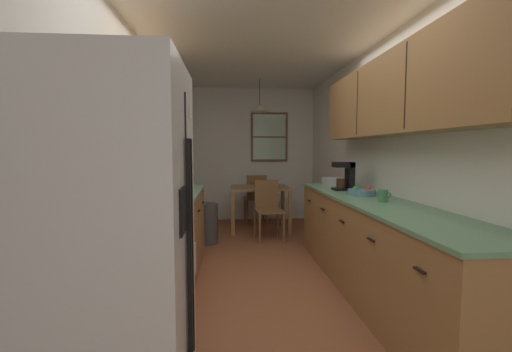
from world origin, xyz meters
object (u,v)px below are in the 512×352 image
Objects in this scene: refrigerator at (116,241)px; storage_canister at (158,190)px; dining_chair_near at (268,207)px; fruit_bowl at (362,192)px; mug_by_coffeemaker at (383,196)px; dining_chair_far at (256,196)px; coffee_maker at (346,175)px; stove_range at (143,272)px; microwave_over_range at (122,101)px; dining_table at (260,193)px; trash_bin at (206,223)px; dish_rack at (336,182)px.

refrigerator is 1.35m from storage_canister.
fruit_bowl reaches higher than dining_chair_near.
dining_chair_far is at bearing 104.59° from mug_by_coffeemaker.
stove_range is at bearing -146.88° from coffee_maker.
dining_chair_far is at bearing 71.54° from microwave_over_range.
mug_by_coffeemaker is at bearing -87.81° from fruit_bowl.
trash_bin is at bearing -139.33° from dining_table.
dish_rack is (0.89, -1.98, 0.45)m from dining_chair_far.
trash_bin is at bearing 130.56° from mug_by_coffeemaker.
dining_chair_far is (1.14, 3.76, 0.03)m from stove_range.
refrigerator reaches higher than trash_bin.
trash_bin is at bearing 85.61° from refrigerator.
trash_bin is 2.72m from mug_by_coffeemaker.
dining_chair_far is 4.63× the size of storage_canister.
dining_table is at bearing 113.93° from coffee_maker.
microwave_over_range reaches higher than dining_chair_near.
refrigerator is 15.25× the size of mug_by_coffeemaker.
stove_range is 1.89× the size of trash_bin.
fruit_bowl is at bearing -42.58° from trash_bin.
stove_range is at bearing -115.66° from dining_chair_near.
dining_table is 3.48× the size of fruit_bowl.
stove_range is 9.31× the size of mug_by_coffeemaker.
coffee_maker reaches higher than stove_range.
coffee_maker is at bearing 91.85° from fruit_bowl.
refrigerator is 5.53× the size of coffee_maker.
microwave_over_range is 2.40m from fruit_bowl.
microwave_over_range reaches higher than refrigerator.
microwave_over_range is 4.90× the size of mug_by_coffeemaker.
storage_canister is 2.03m from mug_by_coffeemaker.
stove_range is 3.24× the size of dish_rack.
fruit_bowl is 0.82× the size of dish_rack.
refrigerator is at bearing -76.91° from microwave_over_range.
trash_bin is 1.71× the size of dish_rack.
microwave_over_range is 2.97× the size of storage_canister.
dining_chair_near is (1.23, 2.56, 0.03)m from stove_range.
dining_chair_near is (1.34, 2.56, -1.21)m from microwave_over_range.
fruit_bowl is at bearing -92.04° from dish_rack.
coffee_maker reaches higher than mug_by_coffeemaker.
dish_rack reaches higher than trash_bin.
dining_table is at bearing 68.13° from microwave_over_range.
dining_chair_near is at bearing 57.43° from storage_canister.
microwave_over_range reaches higher than fruit_bowl.
microwave_over_range is at bearing -111.87° from dining_table.
refrigerator is 3.09× the size of trash_bin.
trash_bin is (-0.93, -0.14, -0.21)m from dining_chair_near.
stove_range reaches higher than dining_chair_near.
mug_by_coffeemaker is at bearing -6.03° from storage_canister.
refrigerator is at bearing -140.98° from fruit_bowl.
coffee_maker is at bearing 92.02° from mug_by_coffeemaker.
coffee_maker is at bearing -66.07° from dining_table.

